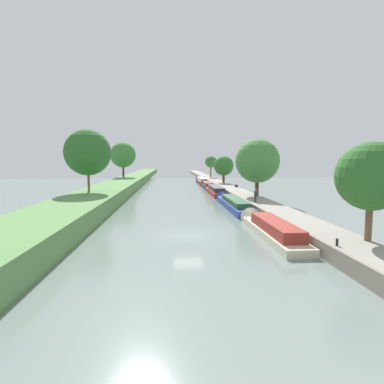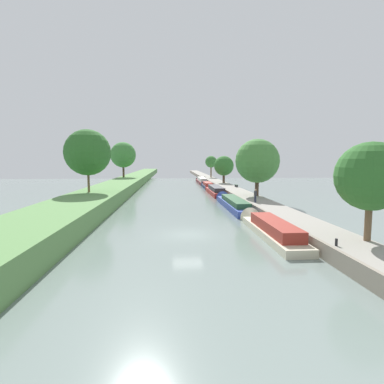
{
  "view_description": "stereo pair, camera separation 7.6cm",
  "coord_description": "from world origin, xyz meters",
  "px_view_note": "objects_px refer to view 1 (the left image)",
  "views": [
    {
      "loc": [
        -1.44,
        -25.41,
        6.21
      ],
      "look_at": [
        2.04,
        24.85,
        1.0
      ],
      "focal_mm": 28.93,
      "sensor_mm": 36.0,
      "label": 1
    },
    {
      "loc": [
        -1.36,
        -25.42,
        6.21
      ],
      "look_at": [
        2.04,
        24.85,
        1.0
      ],
      "focal_mm": 28.93,
      "sensor_mm": 36.0,
      "label": 2
    }
  ],
  "objects_px": {
    "narrowboat_cream": "(269,228)",
    "mooring_bollard_far": "(205,177)",
    "person_walking": "(255,195)",
    "narrowboat_blue": "(233,203)",
    "narrowboat_maroon": "(201,181)",
    "narrowboat_red": "(215,190)",
    "park_bench": "(236,185)",
    "mooring_bollard_near": "(337,242)",
    "narrowboat_navy": "(207,185)"
  },
  "relations": [
    {
      "from": "narrowboat_cream",
      "to": "mooring_bollard_far",
      "type": "bearing_deg",
      "value": 88.44
    },
    {
      "from": "mooring_bollard_far",
      "to": "person_walking",
      "type": "bearing_deg",
      "value": -89.67
    },
    {
      "from": "narrowboat_blue",
      "to": "narrowboat_maroon",
      "type": "height_order",
      "value": "narrowboat_maroon"
    },
    {
      "from": "narrowboat_maroon",
      "to": "mooring_bollard_far",
      "type": "distance_m",
      "value": 8.13
    },
    {
      "from": "narrowboat_red",
      "to": "mooring_bollard_far",
      "type": "relative_size",
      "value": 31.42
    },
    {
      "from": "narrowboat_red",
      "to": "park_bench",
      "type": "relative_size",
      "value": 9.43
    },
    {
      "from": "narrowboat_cream",
      "to": "mooring_bollard_near",
      "type": "xyz_separation_m",
      "value": [
        1.79,
        -7.3,
        0.69
      ]
    },
    {
      "from": "narrowboat_navy",
      "to": "narrowboat_red",
      "type": "bearing_deg",
      "value": -90.16
    },
    {
      "from": "narrowboat_blue",
      "to": "narrowboat_maroon",
      "type": "bearing_deg",
      "value": 89.77
    },
    {
      "from": "narrowboat_maroon",
      "to": "narrowboat_red",
      "type": "bearing_deg",
      "value": -90.26
    },
    {
      "from": "mooring_bollard_far",
      "to": "narrowboat_maroon",
      "type": "bearing_deg",
      "value": -102.72
    },
    {
      "from": "park_bench",
      "to": "person_walking",
      "type": "bearing_deg",
      "value": -96.01
    },
    {
      "from": "narrowboat_cream",
      "to": "mooring_bollard_near",
      "type": "height_order",
      "value": "mooring_bollard_near"
    },
    {
      "from": "narrowboat_red",
      "to": "mooring_bollard_far",
      "type": "xyz_separation_m",
      "value": [
        1.91,
        34.51,
        0.63
      ]
    },
    {
      "from": "narrowboat_red",
      "to": "mooring_bollard_near",
      "type": "relative_size",
      "value": 31.42
    },
    {
      "from": "narrowboat_cream",
      "to": "person_walking",
      "type": "relative_size",
      "value": 7.79
    },
    {
      "from": "park_bench",
      "to": "mooring_bollard_far",
      "type": "bearing_deg",
      "value": 94.66
    },
    {
      "from": "mooring_bollard_near",
      "to": "mooring_bollard_far",
      "type": "xyz_separation_m",
      "value": [
        0.0,
        73.21,
        0.0
      ]
    },
    {
      "from": "narrowboat_cream",
      "to": "mooring_bollard_far",
      "type": "relative_size",
      "value": 28.75
    },
    {
      "from": "narrowboat_cream",
      "to": "narrowboat_navy",
      "type": "distance_m",
      "value": 44.36
    },
    {
      "from": "narrowboat_blue",
      "to": "narrowboat_red",
      "type": "xyz_separation_m",
      "value": [
        0.05,
        16.63,
        0.04
      ]
    },
    {
      "from": "narrowboat_cream",
      "to": "narrowboat_maroon",
      "type": "height_order",
      "value": "narrowboat_maroon"
    },
    {
      "from": "narrowboat_red",
      "to": "mooring_bollard_near",
      "type": "height_order",
      "value": "narrowboat_red"
    },
    {
      "from": "person_walking",
      "to": "mooring_bollard_far",
      "type": "xyz_separation_m",
      "value": [
        -0.31,
        53.91,
        -0.65
      ]
    },
    {
      "from": "narrowboat_maroon",
      "to": "mooring_bollard_far",
      "type": "bearing_deg",
      "value": 77.28
    },
    {
      "from": "narrowboat_maroon",
      "to": "park_bench",
      "type": "relative_size",
      "value": 10.77
    },
    {
      "from": "narrowboat_navy",
      "to": "mooring_bollard_far",
      "type": "relative_size",
      "value": 23.91
    },
    {
      "from": "narrowboat_blue",
      "to": "mooring_bollard_near",
      "type": "bearing_deg",
      "value": -84.93
    },
    {
      "from": "person_walking",
      "to": "narrowboat_red",
      "type": "bearing_deg",
      "value": 96.53
    },
    {
      "from": "narrowboat_red",
      "to": "park_bench",
      "type": "xyz_separation_m",
      "value": [
        4.52,
        2.46,
        0.75
      ]
    },
    {
      "from": "park_bench",
      "to": "narrowboat_blue",
      "type": "bearing_deg",
      "value": -103.47
    },
    {
      "from": "narrowboat_maroon",
      "to": "mooring_bollard_near",
      "type": "height_order",
      "value": "narrowboat_maroon"
    },
    {
      "from": "narrowboat_blue",
      "to": "narrowboat_cream",
      "type": "bearing_deg",
      "value": -89.37
    },
    {
      "from": "narrowboat_blue",
      "to": "mooring_bollard_far",
      "type": "bearing_deg",
      "value": 87.81
    },
    {
      "from": "narrowboat_navy",
      "to": "narrowboat_maroon",
      "type": "xyz_separation_m",
      "value": [
        0.08,
        13.64,
        0.12
      ]
    },
    {
      "from": "narrowboat_maroon",
      "to": "person_walking",
      "type": "bearing_deg",
      "value": -87.39
    },
    {
      "from": "narrowboat_blue",
      "to": "mooring_bollard_near",
      "type": "xyz_separation_m",
      "value": [
        1.96,
        -22.06,
        0.67
      ]
    },
    {
      "from": "narrowboat_cream",
      "to": "narrowboat_navy",
      "type": "bearing_deg",
      "value": 90.1
    },
    {
      "from": "mooring_bollard_near",
      "to": "park_bench",
      "type": "distance_m",
      "value": 41.24
    },
    {
      "from": "narrowboat_navy",
      "to": "park_bench",
      "type": "xyz_separation_m",
      "value": [
        4.48,
        -10.5,
        0.85
      ]
    },
    {
      "from": "narrowboat_maroon",
      "to": "person_walking",
      "type": "xyz_separation_m",
      "value": [
        2.1,
        -46.0,
        1.26
      ]
    },
    {
      "from": "mooring_bollard_far",
      "to": "park_bench",
      "type": "bearing_deg",
      "value": -85.34
    },
    {
      "from": "mooring_bollard_far",
      "to": "mooring_bollard_near",
      "type": "bearing_deg",
      "value": -90.0
    },
    {
      "from": "person_walking",
      "to": "mooring_bollard_near",
      "type": "xyz_separation_m",
      "value": [
        -0.31,
        -19.3,
        -0.65
      ]
    },
    {
      "from": "narrowboat_blue",
      "to": "narrowboat_red",
      "type": "distance_m",
      "value": 16.63
    },
    {
      "from": "narrowboat_cream",
      "to": "narrowboat_blue",
      "type": "bearing_deg",
      "value": 90.63
    },
    {
      "from": "narrowboat_cream",
      "to": "person_walking",
      "type": "bearing_deg",
      "value": 80.03
    },
    {
      "from": "narrowboat_navy",
      "to": "park_bench",
      "type": "distance_m",
      "value": 11.45
    },
    {
      "from": "narrowboat_blue",
      "to": "mooring_bollard_far",
      "type": "xyz_separation_m",
      "value": [
        1.96,
        51.14,
        0.67
      ]
    },
    {
      "from": "narrowboat_maroon",
      "to": "park_bench",
      "type": "height_order",
      "value": "narrowboat_maroon"
    }
  ]
}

